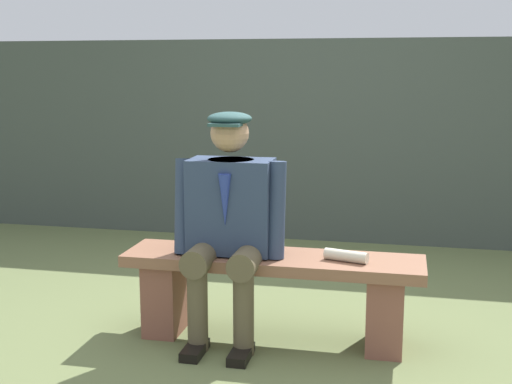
% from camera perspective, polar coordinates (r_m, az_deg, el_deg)
% --- Properties ---
extents(ground_plane, '(30.00, 30.00, 0.00)m').
position_cam_1_polar(ground_plane, '(3.88, 1.37, -12.22)').
color(ground_plane, '#5F6B40').
extents(bench, '(1.64, 0.40, 0.48)m').
position_cam_1_polar(bench, '(3.78, 1.39, -7.82)').
color(bench, brown).
rests_on(bench, ground).
extents(seated_man, '(0.63, 0.55, 1.27)m').
position_cam_1_polar(seated_man, '(3.67, -2.32, -2.07)').
color(seated_man, '#2B3A54').
rests_on(seated_man, ground).
extents(rolled_magazine, '(0.24, 0.12, 0.06)m').
position_cam_1_polar(rolled_magazine, '(3.63, 7.58, -5.35)').
color(rolled_magazine, beige).
rests_on(rolled_magazine, bench).
extents(stadium_wall, '(12.00, 0.24, 1.74)m').
position_cam_1_polar(stadium_wall, '(5.95, 5.77, 4.32)').
color(stadium_wall, '#3E4640').
rests_on(stadium_wall, ground).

